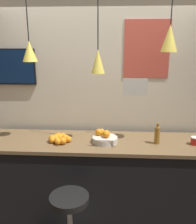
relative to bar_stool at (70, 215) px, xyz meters
The scene contains 13 objects.
back_wall 1.51m from the bar_stool, 78.29° to the left, with size 8.00×0.06×2.90m.
service_counter 0.71m from the bar_stool, 70.83° to the left, with size 2.72×0.69×0.98m.
bar_stool is the anchor object (origin of this frame).
fruit_bowl 0.90m from the bar_stool, 63.96° to the left, with size 0.29×0.29×0.15m.
orange_pile 0.86m from the bar_stool, 109.32° to the left, with size 0.27×0.27×0.09m.
juice_bottle 1.26m from the bar_stool, 34.91° to the left, with size 0.06×0.06×0.24m.
spread_jar 1.57m from the bar_stool, 25.41° to the left, with size 0.09×0.09×0.09m.
pendant_lamp_left 1.74m from the bar_stool, 127.09° to the left, with size 0.16×0.16×0.91m.
pendant_lamp_middle 1.59m from the bar_stool, 70.67° to the left, with size 0.15×0.15×1.03m.
pendant_lamp_right 2.03m from the bar_stool, 34.45° to the left, with size 0.17×0.17×0.81m.
mounted_tv 1.92m from the bar_stool, 129.64° to the left, with size 0.62×0.04×0.45m.
hanging_menu_board 1.40m from the bar_stool, 33.40° to the left, with size 0.24×0.01×0.17m.
wall_poster 2.05m from the bar_stool, 53.79° to the left, with size 0.55×0.01×0.69m.
Camera 1 is at (0.16, -2.04, 2.09)m, focal length 40.00 mm.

